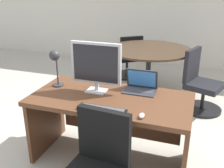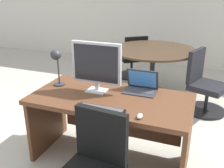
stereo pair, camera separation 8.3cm
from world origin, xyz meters
TOP-DOWN VIEW (x-y plane):
  - ground at (0.00, 1.50)m, footprint 12.00×12.00m
  - back_wall at (0.00, 3.75)m, footprint 10.00×0.10m
  - desk at (0.00, 0.04)m, footprint 1.55×0.79m
  - monitor at (-0.18, 0.08)m, footprint 0.52×0.16m
  - laptop at (0.24, 0.27)m, footprint 0.32×0.24m
  - keyboard at (0.02, -0.30)m, footprint 0.43×0.11m
  - mouse at (0.38, -0.31)m, footprint 0.04×0.08m
  - desk_lamp at (-0.63, 0.07)m, footprint 0.12×0.14m
  - meeting_table at (-0.00, 1.86)m, footprint 1.34×1.34m
  - meeting_chair_near at (-0.54, 2.57)m, footprint 0.65×0.65m
  - meeting_chair_far at (0.83, 1.55)m, footprint 0.60×0.59m

SIDE VIEW (x-z plane):
  - ground at x=0.00m, z-range 0.00..0.00m
  - meeting_chair_near at x=-0.54m, z-range -0.08..0.76m
  - meeting_chair_far at x=0.83m, z-range -0.09..0.80m
  - desk at x=0.00m, z-range 0.17..0.90m
  - meeting_table at x=0.00m, z-range 0.20..0.99m
  - keyboard at x=0.02m, z-range 0.73..0.75m
  - mouse at x=0.38m, z-range 0.73..0.77m
  - laptop at x=0.24m, z-range 0.69..0.91m
  - monitor at x=-0.18m, z-range 0.76..1.27m
  - desk_lamp at x=-0.63m, z-range 0.82..1.22m
  - back_wall at x=0.00m, z-range 0.00..2.80m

